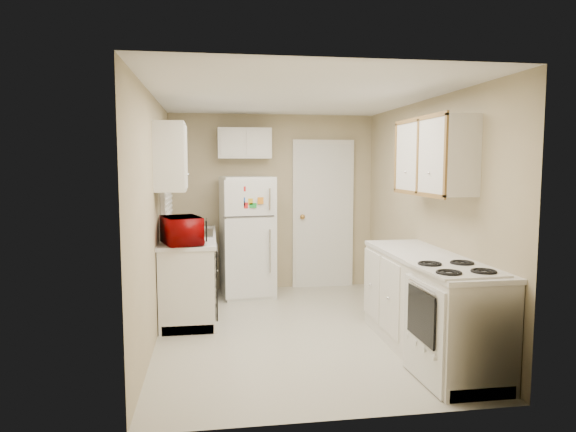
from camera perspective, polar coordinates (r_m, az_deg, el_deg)
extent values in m
plane|color=beige|center=(5.48, 0.80, -12.59)|extent=(3.80, 3.80, 0.00)
plane|color=white|center=(5.24, 0.83, 13.16)|extent=(3.80, 3.80, 0.00)
plane|color=tan|center=(5.19, -14.63, -0.24)|extent=(3.80, 3.80, 0.00)
plane|color=tan|center=(5.62, 15.03, 0.21)|extent=(3.80, 3.80, 0.00)
plane|color=tan|center=(7.10, -1.68, 1.54)|extent=(2.80, 2.80, 0.00)
plane|color=tan|center=(3.38, 6.06, -3.26)|extent=(2.80, 2.80, 0.00)
cube|color=silver|center=(6.17, -10.78, -6.26)|extent=(0.60, 1.80, 0.90)
cube|color=black|center=(5.57, -8.02, -7.11)|extent=(0.03, 0.58, 0.72)
cube|color=gray|center=(6.25, -10.80, -2.29)|extent=(0.54, 0.74, 0.16)
imported|color=#8A0303|center=(5.41, -11.70, -1.52)|extent=(0.58, 0.43, 0.35)
imported|color=silver|center=(6.59, -11.14, -0.64)|extent=(0.11, 0.11, 0.20)
cube|color=silver|center=(6.20, -13.34, 4.46)|extent=(0.10, 0.98, 1.08)
cube|color=silver|center=(5.36, -12.95, 6.42)|extent=(0.30, 0.45, 0.70)
cube|color=silver|center=(6.73, -4.55, -2.28)|extent=(0.72, 0.70, 1.57)
cube|color=silver|center=(6.90, -4.88, 8.05)|extent=(0.70, 0.30, 0.40)
cube|color=silver|center=(7.19, 3.91, 0.15)|extent=(0.86, 0.06, 2.08)
cube|color=silver|center=(4.92, 15.32, -9.49)|extent=(0.60, 2.00, 0.90)
cube|color=silver|center=(4.38, 17.93, -12.03)|extent=(0.58, 0.70, 0.82)
cube|color=silver|center=(5.08, 15.91, 6.38)|extent=(0.30, 1.20, 0.70)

